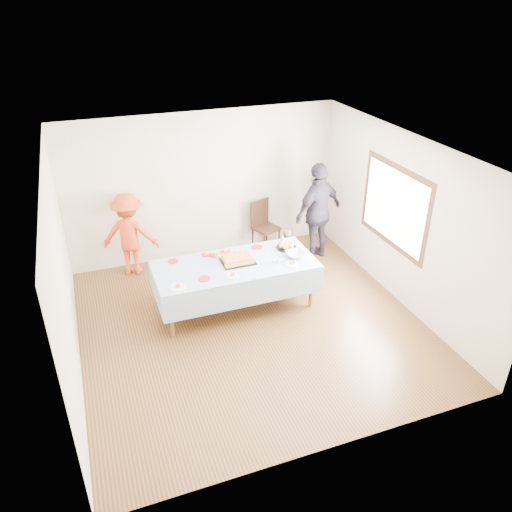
{
  "coord_description": "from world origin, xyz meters",
  "views": [
    {
      "loc": [
        -2.07,
        -5.85,
        4.57
      ],
      "look_at": [
        0.2,
        0.3,
        0.99
      ],
      "focal_mm": 35.0,
      "sensor_mm": 36.0,
      "label": 1
    }
  ],
  "objects_px": {
    "party_table": "(235,267)",
    "birthday_cake": "(238,259)",
    "dining_chair": "(263,223)",
    "adult_left": "(130,234)"
  },
  "relations": [
    {
      "from": "party_table",
      "to": "dining_chair",
      "type": "bearing_deg",
      "value": 56.93
    },
    {
      "from": "party_table",
      "to": "birthday_cake",
      "type": "height_order",
      "value": "birthday_cake"
    },
    {
      "from": "party_table",
      "to": "birthday_cake",
      "type": "xyz_separation_m",
      "value": [
        0.05,
        0.04,
        0.1
      ]
    },
    {
      "from": "dining_chair",
      "to": "birthday_cake",
      "type": "bearing_deg",
      "value": -142.41
    },
    {
      "from": "birthday_cake",
      "to": "adult_left",
      "type": "height_order",
      "value": "adult_left"
    },
    {
      "from": "dining_chair",
      "to": "adult_left",
      "type": "relative_size",
      "value": 0.65
    },
    {
      "from": "birthday_cake",
      "to": "adult_left",
      "type": "relative_size",
      "value": 0.34
    },
    {
      "from": "party_table",
      "to": "dining_chair",
      "type": "distance_m",
      "value": 2.07
    },
    {
      "from": "party_table",
      "to": "dining_chair",
      "type": "relative_size",
      "value": 2.55
    },
    {
      "from": "party_table",
      "to": "birthday_cake",
      "type": "bearing_deg",
      "value": 38.93
    }
  ]
}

